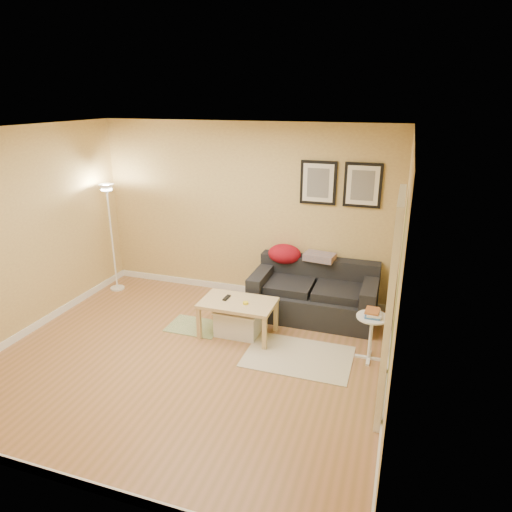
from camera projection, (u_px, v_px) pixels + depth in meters
name	position (u px, v px, depth m)	size (l,w,h in m)	color
floor	(190.00, 357.00, 5.37)	(4.50, 4.50, 0.00)	#A87048
ceiling	(177.00, 130.00, 4.50)	(4.50, 4.50, 0.00)	white
wall_back	(245.00, 212.00, 6.72)	(4.50, 4.50, 0.00)	#D8BC6F
wall_front	(52.00, 344.00, 3.14)	(4.50, 4.50, 0.00)	#D8BC6F
wall_left	(20.00, 235.00, 5.60)	(4.00, 4.00, 0.00)	#D8BC6F
wall_right	(399.00, 278.00, 4.27)	(4.00, 4.00, 0.00)	#D8BC6F
baseboard_back	(246.00, 289.00, 7.13)	(4.50, 0.02, 0.10)	white
baseboard_front	(77.00, 482.00, 3.57)	(4.50, 0.02, 0.10)	white
baseboard_left	(37.00, 325.00, 6.01)	(0.02, 4.00, 0.10)	white
baseboard_right	(385.00, 390.00, 4.69)	(0.02, 4.00, 0.10)	white
sofa	(314.00, 291.00, 6.27)	(1.70, 0.90, 0.75)	black
red_throw	(285.00, 254.00, 6.54)	(0.48, 0.36, 0.28)	maroon
plaid_throw	(320.00, 257.00, 6.39)	(0.42, 0.26, 0.10)	tan
framed_print_left	(318.00, 183.00, 6.22)	(0.50, 0.04, 0.60)	black
framed_print_right	(363.00, 185.00, 6.04)	(0.50, 0.04, 0.60)	black
area_rug	(298.00, 357.00, 5.37)	(1.25, 0.85, 0.01)	beige
green_runner	(195.00, 326.00, 6.07)	(0.70, 0.50, 0.01)	#668C4C
coffee_table	(238.00, 318.00, 5.81)	(0.94, 0.57, 0.47)	tan
remote_control	(227.00, 298.00, 5.81)	(0.05, 0.16, 0.02)	black
tape_roll	(246.00, 303.00, 5.65)	(0.07, 0.07, 0.03)	yellow
storage_bin	(238.00, 321.00, 5.85)	(0.56, 0.41, 0.35)	white
side_table	(370.00, 338.00, 5.24)	(0.37, 0.37, 0.56)	white
book_stack	(373.00, 313.00, 5.15)	(0.17, 0.23, 0.07)	#3968AD
floor_lamp	(112.00, 241.00, 7.00)	(0.22, 0.22, 1.70)	white
doorway	(390.00, 311.00, 4.24)	(0.12, 1.01, 2.13)	white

